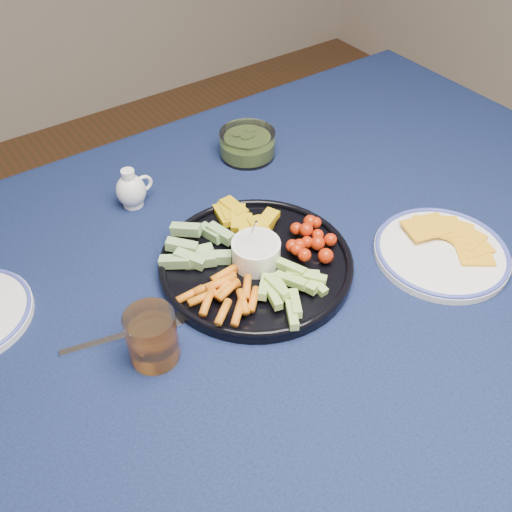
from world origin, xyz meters
TOP-DOWN VIEW (x-y plane):
  - dining_table at (0.00, 0.00)m, footprint 1.67×1.07m
  - crudite_platter at (0.00, 0.02)m, footprint 0.34×0.34m
  - creamer_pitcher at (-0.09, 0.30)m, footprint 0.07×0.06m
  - pickle_bowl at (0.19, 0.32)m, footprint 0.12×0.12m
  - cheese_plate at (0.29, -0.15)m, footprint 0.24×0.24m
  - juice_tumbler at (-0.22, -0.05)m, footprint 0.08×0.08m
  - fork_left at (-0.23, 0.01)m, footprint 0.19×0.06m
  - fork_right at (0.32, -0.14)m, footprint 0.19×0.06m

SIDE VIEW (x-z plane):
  - dining_table at x=0.00m, z-range 0.29..1.03m
  - fork_right at x=0.32m, z-range 0.75..0.75m
  - fork_left at x=-0.23m, z-range 0.75..0.75m
  - cheese_plate at x=0.29m, z-range 0.74..0.77m
  - crudite_platter at x=0.00m, z-range 0.71..0.82m
  - pickle_bowl at x=0.19m, z-range 0.74..0.80m
  - creamer_pitcher at x=-0.09m, z-range 0.74..0.82m
  - juice_tumbler at x=-0.22m, z-range 0.74..0.83m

